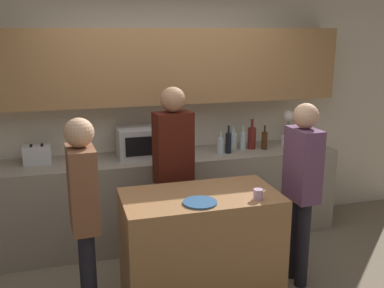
{
  "coord_description": "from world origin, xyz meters",
  "views": [
    {
      "loc": [
        -0.99,
        -2.96,
        2.19
      ],
      "look_at": [
        -0.01,
        0.47,
        1.27
      ],
      "focal_mm": 42.0,
      "sensor_mm": 36.0,
      "label": 1
    }
  ],
  "objects_px": {
    "plate_on_island": "(200,203)",
    "person_center": "(84,206)",
    "bottle_1": "(228,143)",
    "potted_plant": "(288,128)",
    "toaster": "(37,155)",
    "person_left": "(302,180)",
    "person_right": "(173,162)",
    "bottle_0": "(221,145)",
    "bottle_4": "(252,137)",
    "cup_0": "(258,194)",
    "bottle_5": "(264,140)",
    "bottle_3": "(243,140)",
    "microwave": "(143,142)",
    "bottle_2": "(233,140)"
  },
  "relations": [
    {
      "from": "person_center",
      "to": "microwave",
      "type": "bearing_deg",
      "value": 149.3
    },
    {
      "from": "bottle_3",
      "to": "plate_on_island",
      "type": "height_order",
      "value": "bottle_3"
    },
    {
      "from": "plate_on_island",
      "to": "microwave",
      "type": "bearing_deg",
      "value": 97.23
    },
    {
      "from": "microwave",
      "to": "bottle_4",
      "type": "height_order",
      "value": "bottle_4"
    },
    {
      "from": "bottle_3",
      "to": "person_center",
      "type": "relative_size",
      "value": 0.16
    },
    {
      "from": "bottle_1",
      "to": "person_center",
      "type": "xyz_separation_m",
      "value": [
        -1.54,
        -1.15,
        -0.09
      ]
    },
    {
      "from": "potted_plant",
      "to": "bottle_4",
      "type": "xyz_separation_m",
      "value": [
        -0.46,
        -0.05,
        -0.07
      ]
    },
    {
      "from": "bottle_4",
      "to": "bottle_1",
      "type": "bearing_deg",
      "value": -162.4
    },
    {
      "from": "microwave",
      "to": "person_left",
      "type": "height_order",
      "value": "person_left"
    },
    {
      "from": "toaster",
      "to": "cup_0",
      "type": "distance_m",
      "value": 2.21
    },
    {
      "from": "bottle_1",
      "to": "bottle_4",
      "type": "bearing_deg",
      "value": 17.6
    },
    {
      "from": "potted_plant",
      "to": "person_left",
      "type": "distance_m",
      "value": 1.32
    },
    {
      "from": "person_center",
      "to": "person_right",
      "type": "bearing_deg",
      "value": 124.86
    },
    {
      "from": "bottle_0",
      "to": "cup_0",
      "type": "relative_size",
      "value": 2.78
    },
    {
      "from": "microwave",
      "to": "person_center",
      "type": "distance_m",
      "value": 1.46
    },
    {
      "from": "toaster",
      "to": "person_left",
      "type": "height_order",
      "value": "person_left"
    },
    {
      "from": "person_center",
      "to": "bottle_2",
      "type": "bearing_deg",
      "value": 124.66
    },
    {
      "from": "bottle_1",
      "to": "potted_plant",
      "type": "bearing_deg",
      "value": 10.97
    },
    {
      "from": "bottle_4",
      "to": "cup_0",
      "type": "xyz_separation_m",
      "value": [
        -0.55,
        -1.41,
        -0.09
      ]
    },
    {
      "from": "person_left",
      "to": "potted_plant",
      "type": "bearing_deg",
      "value": -23.7
    },
    {
      "from": "bottle_4",
      "to": "cup_0",
      "type": "bearing_deg",
      "value": -111.42
    },
    {
      "from": "toaster",
      "to": "bottle_1",
      "type": "xyz_separation_m",
      "value": [
        1.91,
        -0.15,
        0.02
      ]
    },
    {
      "from": "bottle_0",
      "to": "person_right",
      "type": "bearing_deg",
      "value": -141.39
    },
    {
      "from": "bottle_3",
      "to": "cup_0",
      "type": "bearing_deg",
      "value": -107.76
    },
    {
      "from": "microwave",
      "to": "bottle_2",
      "type": "xyz_separation_m",
      "value": [
        0.99,
        0.01,
        -0.06
      ]
    },
    {
      "from": "bottle_1",
      "to": "bottle_0",
      "type": "bearing_deg",
      "value": 169.09
    },
    {
      "from": "bottle_0",
      "to": "bottle_2",
      "type": "height_order",
      "value": "bottle_2"
    },
    {
      "from": "bottle_4",
      "to": "plate_on_island",
      "type": "height_order",
      "value": "bottle_4"
    },
    {
      "from": "bottle_0",
      "to": "person_left",
      "type": "bearing_deg",
      "value": -72.25
    },
    {
      "from": "plate_on_island",
      "to": "person_left",
      "type": "relative_size",
      "value": 0.16
    },
    {
      "from": "cup_0",
      "to": "microwave",
      "type": "bearing_deg",
      "value": 113.47
    },
    {
      "from": "toaster",
      "to": "person_right",
      "type": "relative_size",
      "value": 0.15
    },
    {
      "from": "toaster",
      "to": "bottle_2",
      "type": "distance_m",
      "value": 2.02
    },
    {
      "from": "bottle_1",
      "to": "bottle_5",
      "type": "distance_m",
      "value": 0.43
    },
    {
      "from": "bottle_3",
      "to": "bottle_5",
      "type": "distance_m",
      "value": 0.23
    },
    {
      "from": "bottle_5",
      "to": "cup_0",
      "type": "distance_m",
      "value": 1.51
    },
    {
      "from": "person_center",
      "to": "bottle_5",
      "type": "bearing_deg",
      "value": 117.51
    },
    {
      "from": "toaster",
      "to": "potted_plant",
      "type": "height_order",
      "value": "potted_plant"
    },
    {
      "from": "plate_on_island",
      "to": "potted_plant",
      "type": "bearing_deg",
      "value": 44.15
    },
    {
      "from": "bottle_0",
      "to": "bottle_1",
      "type": "xyz_separation_m",
      "value": [
        0.08,
        -0.02,
        0.03
      ]
    },
    {
      "from": "bottle_4",
      "to": "plate_on_island",
      "type": "relative_size",
      "value": 1.26
    },
    {
      "from": "bottle_5",
      "to": "plate_on_island",
      "type": "relative_size",
      "value": 1.02
    },
    {
      "from": "plate_on_island",
      "to": "person_center",
      "type": "relative_size",
      "value": 0.16
    },
    {
      "from": "bottle_5",
      "to": "person_center",
      "type": "xyz_separation_m",
      "value": [
        -1.97,
        -1.19,
        -0.08
      ]
    },
    {
      "from": "potted_plant",
      "to": "bottle_1",
      "type": "height_order",
      "value": "potted_plant"
    },
    {
      "from": "bottle_1",
      "to": "bottle_2",
      "type": "xyz_separation_m",
      "value": [
        0.11,
        0.16,
        -0.02
      ]
    },
    {
      "from": "toaster",
      "to": "bottle_1",
      "type": "distance_m",
      "value": 1.92
    },
    {
      "from": "microwave",
      "to": "person_center",
      "type": "bearing_deg",
      "value": -117.15
    },
    {
      "from": "toaster",
      "to": "bottle_4",
      "type": "height_order",
      "value": "bottle_4"
    },
    {
      "from": "bottle_1",
      "to": "bottle_3",
      "type": "bearing_deg",
      "value": 26.45
    }
  ]
}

